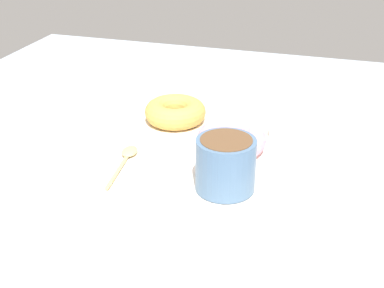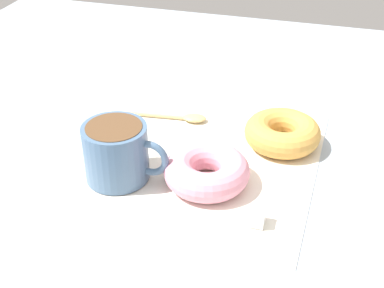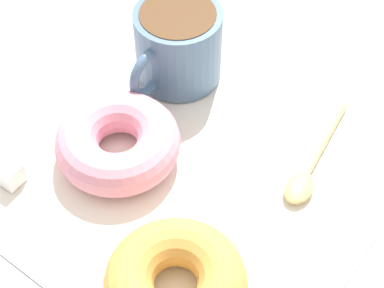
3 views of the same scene
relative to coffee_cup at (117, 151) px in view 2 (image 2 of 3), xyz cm
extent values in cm
cube|color=#99A8B7|center=(6.41, 6.12, -5.25)|extent=(120.00, 120.00, 2.00)
cube|color=white|center=(7.86, 7.27, -4.10)|extent=(35.04, 35.04, 0.30)
cylinder|color=slate|center=(-0.19, 0.00, -0.19)|extent=(8.36, 8.36, 7.52)
cylinder|color=brown|center=(-0.19, 0.00, 3.37)|extent=(7.16, 7.16, 0.60)
torus|color=slate|center=(4.41, -0.06, -0.19)|extent=(5.12, 0.97, 5.11)
torus|color=gold|center=(19.36, 13.88, -2.05)|extent=(10.86, 10.86, 3.81)
torus|color=pink|center=(11.41, 1.81, -2.03)|extent=(11.07, 11.07, 3.85)
ellipsoid|color=#D8B772|center=(5.49, 16.85, -3.50)|extent=(3.84, 2.77, 0.90)
cylinder|color=#D8B772|center=(-0.55, 16.20, -3.67)|extent=(10.12, 1.64, 0.56)
cube|color=white|center=(18.98, -4.15, -2.96)|extent=(1.97, 1.97, 1.97)
camera|label=1|loc=(-63.15, -14.27, 35.38)|focal=50.00mm
camera|label=2|loc=(25.08, -52.01, 37.71)|focal=50.00mm
camera|label=3|loc=(36.43, 27.41, 41.83)|focal=60.00mm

